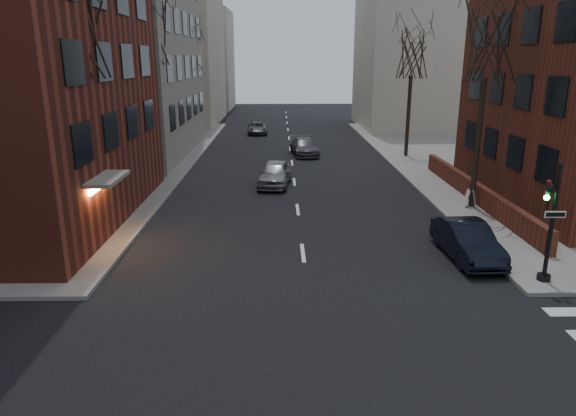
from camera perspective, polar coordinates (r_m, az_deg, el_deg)
The scene contains 17 objects.
low_wall_right at distance 28.53m, azimuth 20.03°, elevation 1.75°, with size 0.35×16.00×1.00m, color #5A261A.
building_distant_la at distance 63.40m, azimuth -14.47°, elevation 17.35°, with size 14.00×16.00×18.00m, color beige.
building_distant_ra at distance 58.98m, azimuth 15.33°, elevation 16.43°, with size 14.00×14.00×16.00m, color beige.
building_distant_lb at distance 79.72m, azimuth -10.06°, elevation 15.86°, with size 10.00×12.00×14.00m, color beige.
traffic_signal at distance 18.89m, azimuth 27.00°, elevation -2.26°, with size 0.76×0.44×4.00m.
tree_left_a at distance 22.27m, azimuth -22.91°, elevation 18.01°, with size 4.18×4.18×10.26m.
tree_left_b at distance 33.77m, azimuth -15.28°, elevation 18.45°, with size 4.40×4.40×10.80m.
tree_left_c at distance 47.46m, azimuth -11.01°, elevation 16.88°, with size 3.96×3.96×9.72m.
tree_right_a at distance 26.63m, azimuth 21.35°, elevation 16.74°, with size 3.96×3.96×9.72m.
tree_right_b at distance 39.98m, azimuth 13.64°, elevation 16.24°, with size 3.74×3.74×9.18m.
streetlamp_near at distance 29.87m, azimuth -15.32°, elevation 9.79°, with size 0.36×0.36×6.28m.
streetlamp_far at distance 49.43m, azimuth -9.67°, elevation 12.51°, with size 0.36×0.36×6.28m.
parked_sedan at distance 20.62m, azimuth 19.27°, elevation -3.44°, with size 1.48×4.25×1.40m, color black.
car_lane_silver at distance 30.66m, azimuth -1.48°, elevation 3.87°, with size 1.73×4.31×1.47m, color gray.
car_lane_gray at distance 40.51m, azimuth 1.83°, elevation 6.83°, with size 1.85×4.54×1.32m, color #47474C.
car_lane_far at distance 52.18m, azimuth -3.43°, elevation 8.85°, with size 1.89×4.09×1.14m, color #45464B.
sandwich_board at distance 27.33m, azimuth 19.56°, elevation 1.06°, with size 0.39×0.55×0.88m, color silver.
Camera 1 is at (-0.89, -6.79, 7.36)m, focal length 32.00 mm.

